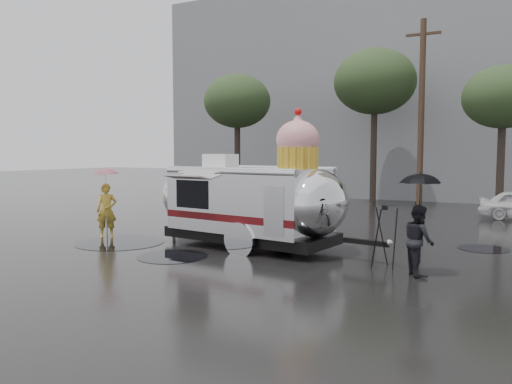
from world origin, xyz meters
The scene contains 14 objects.
ground centered at (0.00, 0.00, 0.00)m, with size 120.00×120.00×0.00m, color black.
puddles centered at (-1.40, 1.31, 0.01)m, with size 11.89×6.52×0.01m.
grey_building centered at (-4.00, 24.00, 6.50)m, with size 22.00×12.00×13.00m, color slate.
utility_pole centered at (2.50, 14.00, 4.62)m, with size 1.60×0.28×9.00m.
tree_left centered at (-7.00, 13.00, 5.48)m, with size 3.64×3.64×6.95m.
tree_mid centered at (0.00, 15.00, 6.34)m, with size 4.20×4.20×8.03m.
tree_right centered at (6.00, 13.00, 5.06)m, with size 3.36×3.36×6.42m.
barricade_row centered at (-5.55, 9.96, 0.52)m, with size 4.30×0.80×1.00m.
airstream_trailer centered at (-0.19, 1.77, 1.40)m, with size 7.36×3.13×3.99m.
person_left centered at (-5.08, 1.02, 0.87)m, with size 0.63×0.42×1.75m, color gold.
umbrella_pink centered at (-5.08, 1.02, 1.91)m, with size 1.07×1.07×2.28m.
person_right centered at (4.66, 0.47, 0.79)m, with size 0.76×0.42×1.58m, color black.
umbrella_black centered at (4.66, 0.47, 1.93)m, with size 1.11×1.11×2.31m.
tripod centered at (3.82, 0.83, 0.89)m, with size 0.56×0.62×1.50m.
Camera 1 is at (6.45, -10.92, 2.73)m, focal length 35.00 mm.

